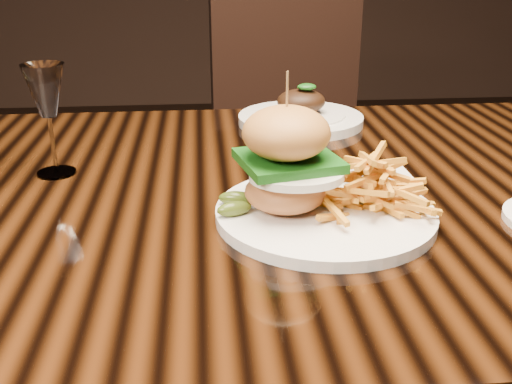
{
  "coord_description": "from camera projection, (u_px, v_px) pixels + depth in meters",
  "views": [
    {
      "loc": [
        -0.1,
        -0.82,
        1.08
      ],
      "look_at": [
        -0.04,
        -0.17,
        0.81
      ],
      "focal_mm": 42.0,
      "sensor_mm": 36.0,
      "label": 1
    }
  ],
  "objects": [
    {
      "name": "dining_table",
      "position": [
        275.0,
        231.0,
        0.92
      ],
      "size": [
        1.6,
        0.9,
        0.75
      ],
      "color": "black",
      "rests_on": "ground"
    },
    {
      "name": "ramekin",
      "position": [
        379.0,
        188.0,
        0.83
      ],
      "size": [
        0.11,
        0.11,
        0.04
      ],
      "primitive_type": "cube",
      "rotation": [
        0.0,
        0.0,
        -0.43
      ],
      "color": "white",
      "rests_on": "dining_table"
    },
    {
      "name": "wine_glass",
      "position": [
        46.0,
        95.0,
        0.89
      ],
      "size": [
        0.06,
        0.06,
        0.17
      ],
      "color": "white",
      "rests_on": "dining_table"
    },
    {
      "name": "chair_far",
      "position": [
        294.0,
        139.0,
        1.81
      ],
      "size": [
        0.51,
        0.51,
        0.95
      ],
      "rotation": [
        0.0,
        0.0,
        0.11
      ],
      "color": "black",
      "rests_on": "ground"
    },
    {
      "name": "burger_plate",
      "position": [
        324.0,
        182.0,
        0.76
      ],
      "size": [
        0.29,
        0.29,
        0.19
      ],
      "rotation": [
        0.0,
        0.0,
        0.02
      ],
      "color": "white",
      "rests_on": "dining_table"
    },
    {
      "name": "far_dish",
      "position": [
        301.0,
        116.0,
        1.19
      ],
      "size": [
        0.25,
        0.25,
        0.08
      ],
      "rotation": [
        0.0,
        0.0,
        -0.12
      ],
      "color": "white",
      "rests_on": "dining_table"
    }
  ]
}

